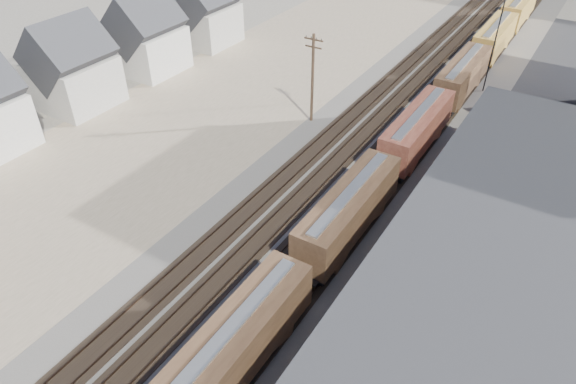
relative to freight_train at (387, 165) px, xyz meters
The scene contains 8 objects.
ballast_bed 16.72m from the freight_train, 103.32° to the left, with size 18.00×200.00×0.06m, color #4C4742.
dirt_yard 24.71m from the freight_train, 165.75° to the left, with size 24.00×180.00×0.03m, color #7E6E56.
rail_tracks 16.84m from the freight_train, 105.17° to the left, with size 11.40×200.00×0.24m.
freight_train is the anchor object (origin of this frame).
warehouse 14.35m from the freight_train, 38.69° to the right, with size 12.40×40.40×7.25m.
utility_pole_north 14.91m from the freight_train, 146.81° to the left, with size 2.20×0.32×10.00m.
radio_mast 26.89m from the freight_train, 85.17° to the left, with size 1.20×0.16×18.00m.
townhouse_row 38.88m from the freight_train, 166.67° to the right, with size 8.15×68.16×10.47m.
Camera 1 is at (16.42, -3.14, 28.20)m, focal length 32.00 mm.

